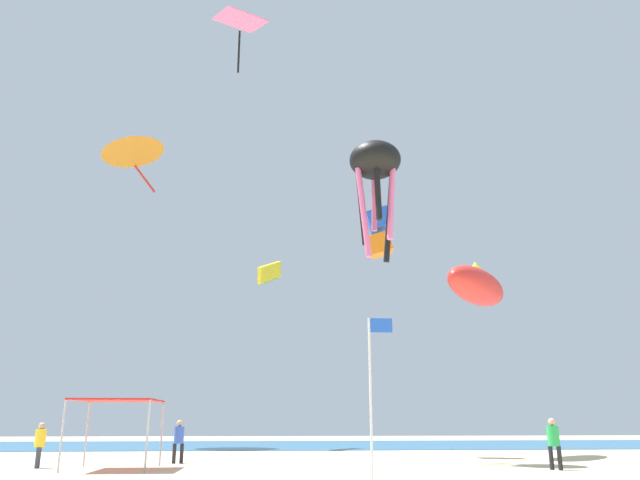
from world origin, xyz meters
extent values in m
cube|color=#28608C|center=(0.00, 28.43, 0.01)|extent=(110.00, 18.08, 0.03)
cylinder|color=#B2B2B7|center=(-9.45, 4.45, 1.15)|extent=(0.07, 0.07, 2.31)
cylinder|color=#B2B2B7|center=(-6.70, 4.45, 1.15)|extent=(0.07, 0.07, 2.31)
cylinder|color=#B2B2B7|center=(-9.45, 7.41, 1.15)|extent=(0.07, 0.07, 2.31)
cylinder|color=#B2B2B7|center=(-6.70, 7.41, 1.15)|extent=(0.07, 0.07, 2.31)
cube|color=red|center=(-8.07, 5.93, 2.34)|extent=(2.83, 3.02, 0.06)
cylinder|color=black|center=(7.30, 4.20, 0.39)|extent=(0.15, 0.15, 0.78)
cylinder|color=black|center=(7.10, 4.44, 0.39)|extent=(0.15, 0.15, 0.78)
cylinder|color=green|center=(7.20, 4.32, 1.12)|extent=(0.41, 0.41, 0.68)
sphere|color=tan|center=(7.20, 4.32, 1.59)|extent=(0.26, 0.26, 0.26)
cylinder|color=black|center=(-6.10, 8.98, 0.38)|extent=(0.15, 0.15, 0.76)
cylinder|color=black|center=(-6.38, 8.89, 0.38)|extent=(0.15, 0.15, 0.76)
cylinder|color=blue|center=(-6.24, 8.94, 1.09)|extent=(0.39, 0.39, 0.66)
sphere|color=tan|center=(-6.24, 8.94, 1.54)|extent=(0.25, 0.25, 0.25)
cylinder|color=#33384C|center=(-10.92, 6.91, 0.36)|extent=(0.14, 0.14, 0.71)
cylinder|color=#33384C|center=(-10.87, 6.63, 0.36)|extent=(0.14, 0.14, 0.71)
cylinder|color=yellow|center=(-10.90, 6.77, 1.02)|extent=(0.37, 0.37, 0.62)
sphere|color=tan|center=(-10.90, 6.77, 1.45)|extent=(0.23, 0.23, 0.23)
cylinder|color=silver|center=(-0.31, -2.41, 2.03)|extent=(0.06, 0.06, 4.06)
cube|color=blue|center=(-0.01, -2.41, 3.89)|extent=(0.55, 0.02, 0.35)
cube|color=yellow|center=(-2.74, 23.36, 11.28)|extent=(1.59, 3.60, 2.30)
cube|color=green|center=(-2.74, 23.36, 10.77)|extent=(1.20, 2.71, 1.27)
cone|color=orange|center=(-13.44, 26.89, 21.67)|extent=(5.79, 5.75, 2.03)
cylinder|color=red|center=(-12.91, 28.82, 20.17)|extent=(2.36, 0.80, 2.98)
cube|color=blue|center=(3.11, 14.18, 12.14)|extent=(1.56, 1.34, 1.34)
cube|color=orange|center=(3.11, 14.18, 10.72)|extent=(1.56, 1.34, 1.34)
ellipsoid|color=black|center=(2.17, 9.66, 13.67)|extent=(2.62, 2.62, 1.78)
cylinder|color=black|center=(2.12, 8.90, 11.75)|extent=(0.29, 0.55, 2.76)
cylinder|color=pink|center=(2.79, 9.24, 11.34)|extent=(0.57, 0.47, 3.59)
cylinder|color=black|center=(2.84, 9.99, 10.93)|extent=(0.67, 0.47, 4.41)
cylinder|color=pink|center=(2.21, 10.41, 11.75)|extent=(0.29, 0.55, 2.76)
cylinder|color=black|center=(1.54, 10.07, 11.34)|extent=(0.57, 0.47, 3.59)
cylinder|color=pink|center=(1.49, 9.32, 10.93)|extent=(0.67, 0.47, 4.41)
ellipsoid|color=red|center=(8.02, 13.31, 8.36)|extent=(5.51, 6.13, 1.90)
cone|color=yellow|center=(8.02, 13.31, 9.35)|extent=(1.32, 1.32, 0.68)
cube|color=pink|center=(-4.15, 3.42, 16.63)|extent=(2.28, 2.26, 0.49)
cylinder|color=black|center=(-4.15, 3.42, 15.23)|extent=(0.11, 0.11, 1.81)
camera|label=1|loc=(-2.81, -17.46, 1.62)|focal=34.73mm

